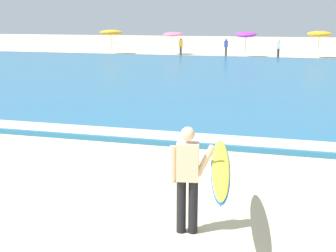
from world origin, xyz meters
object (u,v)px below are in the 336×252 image
beach_umbrella_0 (111,33)px  beachgoer_near_row_left (226,47)px  surfer_with_board (203,171)px  beach_umbrella_2 (246,35)px  beach_umbrella_3 (319,34)px  beach_umbrella_1 (173,34)px  beachgoer_near_row_right (181,47)px  beachgoer_near_row_mid (278,49)px

beach_umbrella_0 → beachgoer_near_row_left: bearing=-0.3°
surfer_with_board → beachgoer_near_row_left: (-4.51, 33.77, -0.19)m
beach_umbrella_2 → beach_umbrella_3: 6.13m
beach_umbrella_1 → beachgoer_near_row_left: bearing=-11.3°
beachgoer_near_row_right → beachgoer_near_row_mid: bearing=-3.4°
beach_umbrella_0 → beachgoer_near_row_mid: size_ratio=1.45×
beach_umbrella_2 → beach_umbrella_3: (6.10, 0.63, 0.09)m
beach_umbrella_2 → beach_umbrella_3: size_ratio=0.98×
beach_umbrella_0 → beach_umbrella_1: 5.86m
beach_umbrella_0 → beachgoer_near_row_right: (6.93, -0.62, -1.16)m
beach_umbrella_0 → beach_umbrella_3: beach_umbrella_0 is taller
beach_umbrella_2 → beach_umbrella_1: bearing=170.8°
beach_umbrella_0 → beach_umbrella_1: (5.78, 0.97, -0.14)m
beachgoer_near_row_right → beachgoer_near_row_left: bearing=8.1°
surfer_with_board → beach_umbrella_2: beach_umbrella_2 is taller
surfer_with_board → beach_umbrella_0: beach_umbrella_0 is taller
surfer_with_board → beach_umbrella_0: 37.19m
beach_umbrella_0 → beach_umbrella_2: (12.65, -0.14, -0.07)m
beach_umbrella_2 → beachgoer_near_row_mid: bearing=-19.1°
beachgoer_near_row_right → beach_umbrella_0: bearing=174.9°
surfer_with_board → beach_umbrella_1: size_ratio=1.27×
surfer_with_board → beachgoer_near_row_left: surfer_with_board is taller
beachgoer_near_row_mid → beachgoer_near_row_right: size_ratio=1.00×
beach_umbrella_1 → beach_umbrella_2: beach_umbrella_2 is taller
beach_umbrella_3 → beach_umbrella_2: bearing=-174.1°
beachgoer_near_row_right → beach_umbrella_2: bearing=4.8°
surfer_with_board → beach_umbrella_3: beach_umbrella_3 is taller
beach_umbrella_3 → beachgoer_near_row_right: size_ratio=1.45×
beach_umbrella_2 → beachgoer_near_row_left: size_ratio=1.41×
beach_umbrella_1 → beachgoer_near_row_left: size_ratio=1.35×
beach_umbrella_1 → beachgoer_near_row_right: beach_umbrella_1 is taller
beachgoer_near_row_right → beach_umbrella_1: bearing=125.8°
beach_umbrella_1 → beachgoer_near_row_left: 5.35m
beach_umbrella_2 → beach_umbrella_3: bearing=5.9°
beach_umbrella_0 → beachgoer_near_row_left: (10.93, -0.05, -1.16)m
beachgoer_near_row_left → beach_umbrella_1: bearing=168.7°
beachgoer_near_row_left → beachgoer_near_row_mid: size_ratio=1.00×
beach_umbrella_1 → beachgoer_near_row_right: (1.15, -1.60, -1.03)m
surfer_with_board → beach_umbrella_1: beach_umbrella_1 is taller
surfer_with_board → beachgoer_near_row_right: (-8.50, 33.20, -0.19)m
beach_umbrella_3 → beachgoer_near_row_left: (-7.82, -0.54, -1.18)m
beach_umbrella_0 → beachgoer_near_row_mid: beach_umbrella_0 is taller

